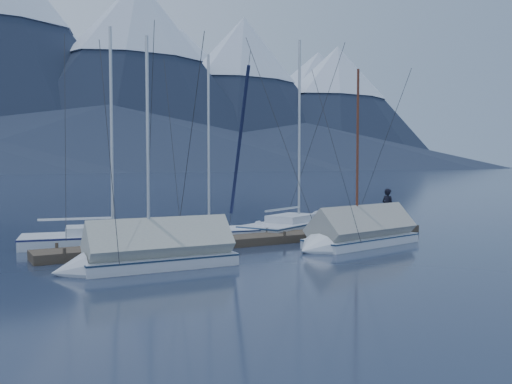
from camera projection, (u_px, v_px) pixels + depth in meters
ground at (281, 250)px, 21.42m from camera, size 1000.00×1000.00×0.00m
dock at (256, 241)px, 23.13m from camera, size 18.00×1.50×0.54m
mooring_posts at (246, 236)px, 22.87m from camera, size 15.12×1.52×0.35m
sailboat_open_left at (126, 240)px, 23.00m from camera, size 7.83×3.77×9.98m
sailboat_open_mid at (219, 235)px, 24.72m from camera, size 7.10×3.23×9.09m
sailboat_open_right at (304, 226)px, 28.17m from camera, size 8.20×5.48×10.59m
sailboat_covered_near at (355, 236)px, 22.31m from camera, size 6.44×2.98×8.08m
sailboat_covered_far at (145, 256)px, 17.59m from camera, size 5.96×2.50×8.24m
person at (388, 207)px, 26.71m from camera, size 0.52×0.72×1.85m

